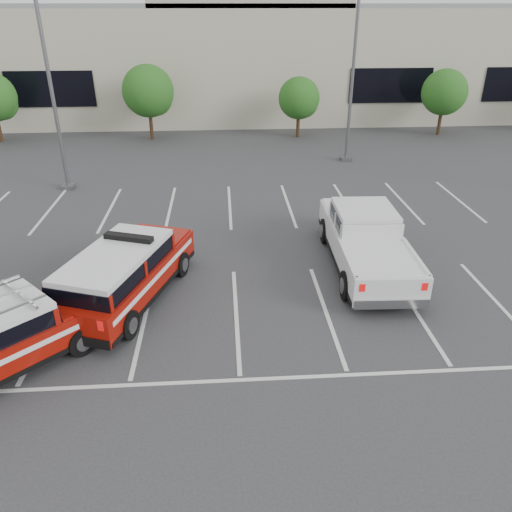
{
  "coord_description": "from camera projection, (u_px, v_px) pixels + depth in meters",
  "views": [
    {
      "loc": [
        -0.26,
        -12.42,
        8.28
      ],
      "look_at": [
        0.71,
        1.81,
        1.05
      ],
      "focal_mm": 35.0,
      "sensor_mm": 36.0,
      "label": 1
    }
  ],
  "objects": [
    {
      "name": "light_pole_left",
      "position": [
        50.0,
        80.0,
        22.65
      ],
      "size": [
        0.9,
        0.6,
        10.24
      ],
      "color": "#59595E",
      "rests_on": "ground"
    },
    {
      "name": "fire_chief_suv",
      "position": [
        125.0,
        277.0,
        15.21
      ],
      "size": [
        3.87,
        6.13,
        2.03
      ],
      "rotation": [
        0.0,
        0.0,
        -0.34
      ],
      "color": "maroon",
      "rests_on": "ground"
    },
    {
      "name": "white_pickup",
      "position": [
        366.0,
        246.0,
        17.26
      ],
      "size": [
        2.46,
        6.59,
        2.0
      ],
      "rotation": [
        0.0,
        0.0,
        -0.03
      ],
      "color": "silver",
      "rests_on": "ground"
    },
    {
      "name": "light_pole_mid",
      "position": [
        353.0,
        67.0,
        27.13
      ],
      "size": [
        0.9,
        0.6,
        10.24
      ],
      "color": "#59595E",
      "rests_on": "ground"
    },
    {
      "name": "convention_building",
      "position": [
        225.0,
        52.0,
        41.04
      ],
      "size": [
        60.0,
        16.99,
        13.2
      ],
      "color": "#B8B19B",
      "rests_on": "ground"
    },
    {
      "name": "ground",
      "position": [
        236.0,
        316.0,
        14.81
      ],
      "size": [
        120.0,
        120.0,
        0.0
      ],
      "primitive_type": "plane",
      "color": "#313133",
      "rests_on": "ground"
    },
    {
      "name": "tree_mid_right",
      "position": [
        300.0,
        100.0,
        33.61
      ],
      "size": [
        2.77,
        2.77,
        3.99
      ],
      "color": "#3F2B19",
      "rests_on": "ground"
    },
    {
      "name": "tree_mid_left",
      "position": [
        150.0,
        93.0,
        32.75
      ],
      "size": [
        3.37,
        3.37,
        4.85
      ],
      "color": "#3F2B19",
      "rests_on": "ground"
    },
    {
      "name": "tree_right",
      "position": [
        445.0,
        94.0,
        34.09
      ],
      "size": [
        3.07,
        3.07,
        4.42
      ],
      "color": "#3F2B19",
      "rests_on": "ground"
    },
    {
      "name": "stall_markings",
      "position": [
        232.0,
        249.0,
        18.81
      ],
      "size": [
        23.0,
        15.0,
        0.01
      ],
      "primitive_type": "cube",
      "color": "silver",
      "rests_on": "ground"
    }
  ]
}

